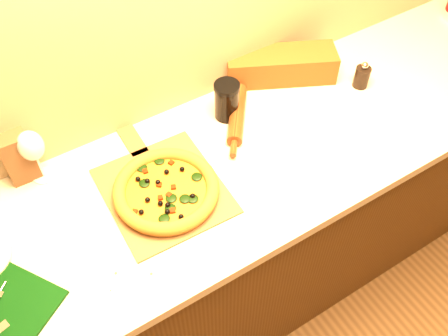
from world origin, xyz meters
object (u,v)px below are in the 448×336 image
(wine_glass, at_px, (31,147))
(rolling_pin, at_px, (237,114))
(pizza_peel, at_px, (162,187))
(pizza, at_px, (166,190))
(pepper_grinder, at_px, (362,76))
(dark_jar, at_px, (227,101))

(wine_glass, bearing_deg, rolling_pin, -9.59)
(pizza_peel, distance_m, wine_glass, 0.40)
(pizza, xyz_separation_m, pepper_grinder, (0.85, 0.07, 0.01))
(rolling_pin, height_order, wine_glass, wine_glass)
(rolling_pin, bearing_deg, pizza_peel, -160.36)
(rolling_pin, distance_m, wine_glass, 0.68)
(wine_glass, distance_m, dark_jar, 0.65)
(pizza, relative_size, rolling_pin, 1.02)
(pepper_grinder, distance_m, wine_glass, 1.17)
(pizza, distance_m, wine_glass, 0.42)
(pepper_grinder, bearing_deg, wine_glass, 170.01)
(pizza, distance_m, pepper_grinder, 0.85)
(pizza, xyz_separation_m, rolling_pin, (0.36, 0.17, -0.00))
(wine_glass, bearing_deg, pizza_peel, -39.12)
(pizza_peel, height_order, dark_jar, dark_jar)
(pepper_grinder, height_order, rolling_pin, pepper_grinder)
(wine_glass, xyz_separation_m, dark_jar, (0.64, -0.07, -0.07))
(dark_jar, bearing_deg, rolling_pin, -60.64)
(pizza_peel, relative_size, pizza, 1.62)
(dark_jar, bearing_deg, pizza_peel, -154.16)
(pizza_peel, xyz_separation_m, pizza, (-0.00, -0.04, 0.02))
(dark_jar, bearing_deg, pepper_grinder, -14.04)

